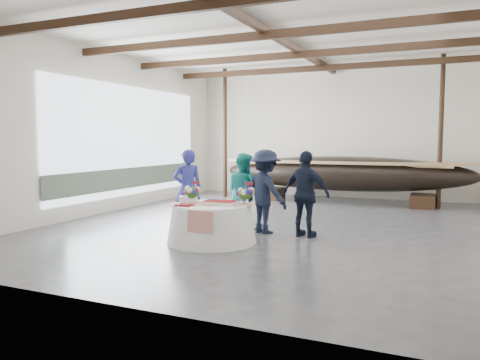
% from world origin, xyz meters
% --- Properties ---
extents(floor, '(10.00, 12.00, 0.01)m').
position_xyz_m(floor, '(0.00, 0.00, 0.00)').
color(floor, '#3D3D42').
rests_on(floor, ground).
extents(wall_back, '(10.00, 0.02, 4.50)m').
position_xyz_m(wall_back, '(0.00, 6.00, 2.25)').
color(wall_back, silver).
rests_on(wall_back, ground).
extents(wall_front, '(10.00, 0.02, 4.50)m').
position_xyz_m(wall_front, '(0.00, -6.00, 2.25)').
color(wall_front, silver).
rests_on(wall_front, ground).
extents(wall_left, '(0.02, 12.00, 4.50)m').
position_xyz_m(wall_left, '(-5.00, 0.00, 2.25)').
color(wall_left, silver).
rests_on(wall_left, ground).
extents(ceiling, '(10.00, 12.00, 0.01)m').
position_xyz_m(ceiling, '(0.00, 0.00, 4.50)').
color(ceiling, white).
rests_on(ceiling, wall_back).
extents(pavilion_structure, '(9.80, 11.76, 4.50)m').
position_xyz_m(pavilion_structure, '(0.00, 0.77, 4.00)').
color(pavilion_structure, black).
rests_on(pavilion_structure, ground).
extents(open_bay, '(0.03, 7.00, 3.20)m').
position_xyz_m(open_bay, '(-4.95, 1.00, 1.83)').
color(open_bay, silver).
rests_on(open_bay, ground).
extents(longboat_display, '(8.03, 1.61, 1.51)m').
position_xyz_m(longboat_display, '(0.67, 4.42, 0.96)').
color(longboat_display, black).
rests_on(longboat_display, ground).
extents(banquet_table, '(1.77, 1.77, 0.76)m').
position_xyz_m(banquet_table, '(-0.56, -2.35, 0.38)').
color(banquet_table, white).
rests_on(banquet_table, ground).
extents(tabletop_items, '(1.72, 1.14, 0.40)m').
position_xyz_m(tabletop_items, '(-0.56, -2.22, 0.91)').
color(tabletop_items, red).
rests_on(tabletop_items, banquet_table).
extents(guest_woman_blue, '(0.79, 0.75, 1.81)m').
position_xyz_m(guest_woman_blue, '(-1.80, -1.16, 0.91)').
color(guest_woman_blue, navy).
rests_on(guest_woman_blue, ground).
extents(guest_woman_teal, '(1.03, 0.92, 1.74)m').
position_xyz_m(guest_woman_teal, '(-0.50, -0.90, 0.87)').
color(guest_woman_teal, teal).
rests_on(guest_woman_teal, ground).
extents(guest_man_left, '(1.36, 1.13, 1.83)m').
position_xyz_m(guest_man_left, '(0.07, -1.04, 0.91)').
color(guest_man_left, black).
rests_on(guest_man_left, ground).
extents(guest_man_right, '(1.13, 0.67, 1.81)m').
position_xyz_m(guest_man_right, '(1.01, -1.12, 0.90)').
color(guest_man_right, black).
rests_on(guest_man_right, ground).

